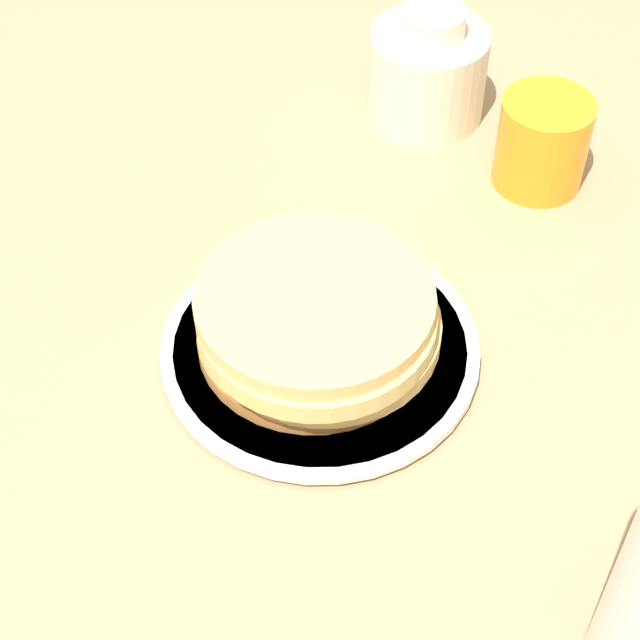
% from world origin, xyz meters
% --- Properties ---
extents(ground_plane, '(4.00, 4.00, 0.00)m').
position_xyz_m(ground_plane, '(0.00, 0.00, 0.00)').
color(ground_plane, '#9E7F5B').
extents(plate, '(0.24, 0.24, 0.01)m').
position_xyz_m(plate, '(0.02, 0.02, 0.01)').
color(plate, silver).
rests_on(plate, ground_plane).
extents(pancake_stack, '(0.18, 0.19, 0.06)m').
position_xyz_m(pancake_stack, '(0.02, 0.02, 0.04)').
color(pancake_stack, '#BB773B').
rests_on(pancake_stack, plate).
extents(juice_glass, '(0.08, 0.08, 0.08)m').
position_xyz_m(juice_glass, '(0.26, 0.15, 0.04)').
color(juice_glass, orange).
rests_on(juice_glass, ground_plane).
extents(cream_jug, '(0.11, 0.11, 0.11)m').
position_xyz_m(cream_jug, '(0.21, 0.27, 0.05)').
color(cream_jug, beige).
rests_on(cream_jug, ground_plane).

